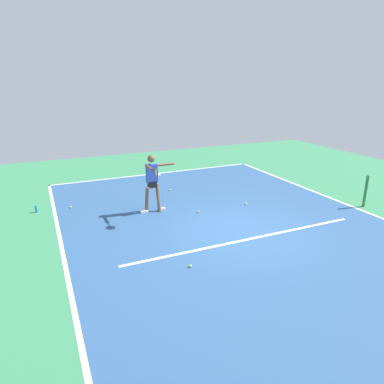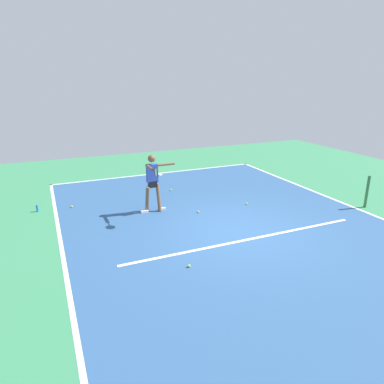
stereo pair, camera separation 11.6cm
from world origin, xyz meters
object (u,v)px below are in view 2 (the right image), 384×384
at_px(tennis_ball_by_baseline, 171,190).
at_px(tennis_ball_near_player, 72,207).
at_px(water_bottle, 37,208).
at_px(tennis_player, 153,179).
at_px(tennis_ball_centre_court, 189,266).
at_px(tennis_ball_far_corner, 247,204).
at_px(tennis_ball_by_sideline, 198,212).
at_px(net_post, 367,192).

bearing_deg(tennis_ball_by_baseline, tennis_ball_near_player, 6.48).
bearing_deg(tennis_ball_near_player, water_bottle, -3.14).
bearing_deg(tennis_player, water_bottle, -24.18).
distance_m(tennis_player, tennis_ball_centre_court, 3.78).
distance_m(tennis_ball_far_corner, tennis_ball_centre_court, 4.51).
bearing_deg(tennis_ball_by_sideline, net_post, 161.73).
height_order(net_post, tennis_ball_centre_court, net_post).
xyz_separation_m(tennis_player, tennis_ball_by_baseline, (-1.25, -1.84, -1.04)).
distance_m(tennis_ball_by_sideline, tennis_ball_far_corner, 1.79).
bearing_deg(water_bottle, tennis_player, 156.45).
relative_size(tennis_ball_near_player, tennis_ball_by_baseline, 1.00).
bearing_deg(tennis_ball_near_player, tennis_player, 148.95).
height_order(tennis_ball_by_sideline, tennis_ball_centre_court, same).
relative_size(tennis_ball_by_baseline, water_bottle, 0.30).
bearing_deg(tennis_player, tennis_ball_centre_court, 84.22).
bearing_deg(tennis_player, tennis_ball_near_player, -31.67).
xyz_separation_m(tennis_ball_by_sideline, tennis_ball_by_baseline, (0.01, -2.49, 0.00)).
bearing_deg(tennis_ball_centre_court, water_bottle, -58.91).
relative_size(tennis_ball_far_corner, water_bottle, 0.30).
distance_m(tennis_ball_far_corner, water_bottle, 6.79).
height_order(net_post, tennis_player, tennis_player).
xyz_separation_m(tennis_player, tennis_ball_by_sideline, (-1.26, 0.65, -1.04)).
bearing_deg(tennis_player, tennis_ball_by_sideline, 152.15).
xyz_separation_m(tennis_ball_near_player, tennis_ball_by_baseline, (-3.62, -0.41, 0.00)).
distance_m(tennis_ball_near_player, tennis_ball_centre_court, 5.44).
height_order(tennis_ball_by_sideline, tennis_ball_far_corner, same).
relative_size(tennis_ball_far_corner, tennis_ball_centre_court, 1.00).
xyz_separation_m(net_post, tennis_ball_centre_court, (6.82, 1.24, -0.50)).
relative_size(tennis_player, tennis_ball_by_baseline, 27.99).
distance_m(tennis_ball_near_player, tennis_ball_far_corner, 5.79).
height_order(tennis_player, water_bottle, tennis_player).
bearing_deg(water_bottle, tennis_ball_centre_court, 121.09).
distance_m(tennis_player, tennis_ball_far_corner, 3.28).
height_order(tennis_ball_by_baseline, water_bottle, water_bottle).
relative_size(net_post, tennis_ball_by_baseline, 16.21).
xyz_separation_m(net_post, tennis_ball_far_corner, (3.45, -1.75, -0.50)).
bearing_deg(water_bottle, tennis_ball_far_corner, 161.90).
xyz_separation_m(net_post, tennis_ball_by_sideline, (5.24, -1.73, -0.50)).
bearing_deg(net_post, tennis_ball_by_baseline, -38.78).
distance_m(net_post, tennis_ball_near_player, 9.66).
bearing_deg(tennis_ball_centre_court, tennis_ball_near_player, -67.96).
bearing_deg(tennis_player, net_post, 159.29).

